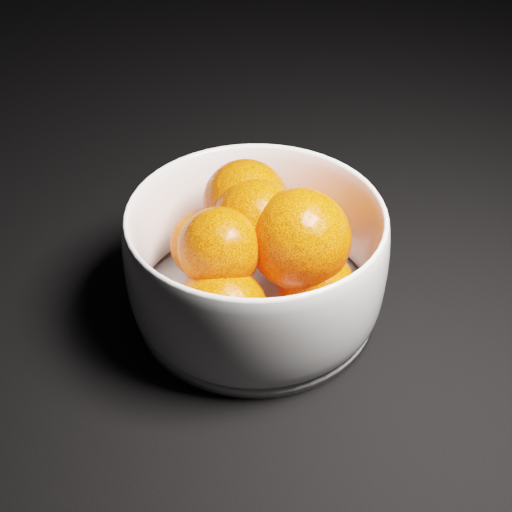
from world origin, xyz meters
TOP-DOWN VIEW (x-y plane):
  - bowl at (-0.25, 0.25)m, footprint 0.23×0.23m
  - orange_pile at (-0.25, 0.25)m, footprint 0.19×0.17m

SIDE VIEW (x-z plane):
  - bowl at x=-0.25m, z-range 0.00..0.11m
  - orange_pile at x=-0.25m, z-range 0.01..0.14m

